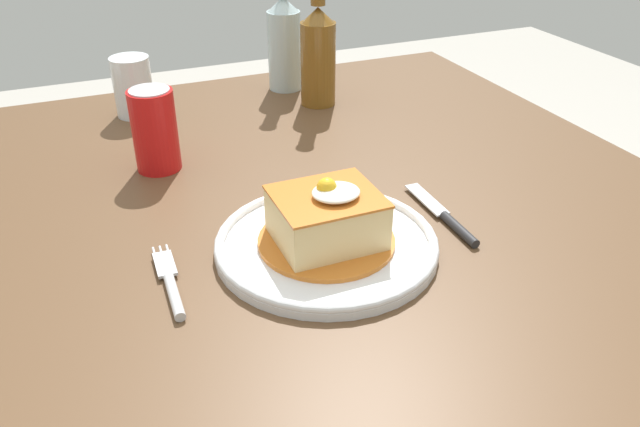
% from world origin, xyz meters
% --- Properties ---
extents(dining_table, '(1.17, 1.07, 0.76)m').
position_xyz_m(dining_table, '(0.00, 0.00, 0.66)').
color(dining_table, brown).
rests_on(dining_table, ground_plane).
extents(main_plate, '(0.27, 0.27, 0.02)m').
position_xyz_m(main_plate, '(0.03, -0.13, 0.77)').
color(main_plate, white).
rests_on(main_plate, dining_table).
extents(sandwich_meal, '(0.17, 0.17, 0.09)m').
position_xyz_m(sandwich_meal, '(0.03, -0.13, 0.80)').
color(sandwich_meal, '#C66B23').
rests_on(sandwich_meal, main_plate).
extents(fork, '(0.02, 0.14, 0.01)m').
position_xyz_m(fork, '(-0.16, -0.14, 0.77)').
color(fork, silver).
rests_on(fork, dining_table).
extents(knife, '(0.02, 0.17, 0.01)m').
position_xyz_m(knife, '(0.20, -0.14, 0.77)').
color(knife, '#262628').
rests_on(knife, dining_table).
extents(soda_can, '(0.07, 0.07, 0.12)m').
position_xyz_m(soda_can, '(-0.11, 0.17, 0.82)').
color(soda_can, red).
rests_on(soda_can, dining_table).
extents(beer_bottle_clear, '(0.06, 0.06, 0.27)m').
position_xyz_m(beer_bottle_clear, '(0.19, 0.43, 0.86)').
color(beer_bottle_clear, '#ADC6CC').
rests_on(beer_bottle_clear, dining_table).
extents(beer_bottle_amber, '(0.06, 0.06, 0.27)m').
position_xyz_m(beer_bottle_amber, '(0.21, 0.33, 0.86)').
color(beer_bottle_amber, brown).
rests_on(beer_bottle_amber, dining_table).
extents(drinking_glass, '(0.07, 0.07, 0.10)m').
position_xyz_m(drinking_glass, '(-0.11, 0.40, 0.80)').
color(drinking_glass, silver).
rests_on(drinking_glass, dining_table).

